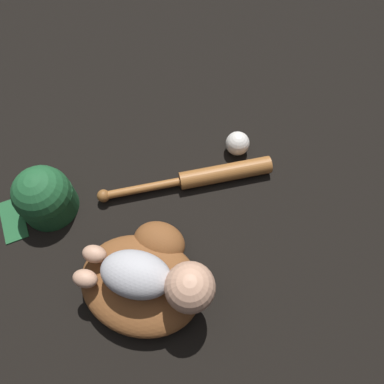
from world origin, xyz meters
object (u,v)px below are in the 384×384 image
object	(u,v)px
baby_figure	(156,280)
baseball_bat	(208,176)
baseball_glove	(144,277)
baseball_cap	(44,197)
baseball	(237,143)

from	to	relation	value
baby_figure	baseball_bat	bearing A→B (deg)	81.69
baseball_glove	baby_figure	bearing A→B (deg)	-24.26
baseball_bat	baseball_cap	xyz separation A→B (m)	(-0.44, -0.19, 0.04)
baseball_glove	baby_figure	world-z (taller)	baby_figure
baseball_glove	baseball_cap	size ratio (longest dim) A/B	1.47
baseball_glove	baseball_bat	world-z (taller)	baseball_glove
baseball_bat	baseball	world-z (taller)	baseball
baseball_glove	baby_figure	distance (m)	0.11
baby_figure	baseball_bat	size ratio (longest dim) A/B	0.69
baseball_cap	baseball_glove	bearing A→B (deg)	-24.94
baseball_glove	baseball	xyz separation A→B (m)	(0.17, 0.47, -0.01)
baby_figure	baseball_cap	size ratio (longest dim) A/B	1.42
baby_figure	baseball_cap	distance (m)	0.43
baseball_bat	baseball_cap	size ratio (longest dim) A/B	2.05
baseball_glove	baseball	bearing A→B (deg)	70.18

